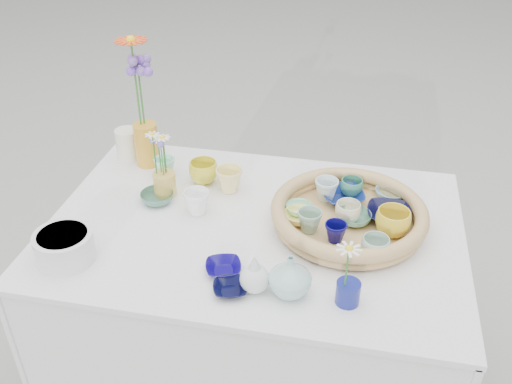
# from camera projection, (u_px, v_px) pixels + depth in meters

# --- Properties ---
(wicker_tray) EXTENTS (0.47, 0.47, 0.08)m
(wicker_tray) POSITION_uv_depth(u_px,v_px,m) (348.00, 215.00, 1.72)
(wicker_tray) COLOR #A27951
(wicker_tray) RESTS_ON display_table
(tray_ceramic_0) EXTENTS (0.17, 0.17, 0.03)m
(tray_ceramic_0) POSITION_uv_depth(u_px,v_px,m) (343.00, 196.00, 1.82)
(tray_ceramic_0) COLOR navy
(tray_ceramic_0) RESTS_ON wicker_tray
(tray_ceramic_1) EXTENTS (0.14, 0.14, 0.03)m
(tray_ceramic_1) POSITION_uv_depth(u_px,v_px,m) (389.00, 214.00, 1.74)
(tray_ceramic_1) COLOR black
(tray_ceramic_1) RESTS_ON wicker_tray
(tray_ceramic_2) EXTENTS (0.11, 0.11, 0.08)m
(tray_ceramic_2) POSITION_uv_depth(u_px,v_px,m) (393.00, 222.00, 1.66)
(tray_ceramic_2) COLOR yellow
(tray_ceramic_2) RESTS_ON wicker_tray
(tray_ceramic_3) EXTENTS (0.13, 0.13, 0.03)m
(tray_ceramic_3) POSITION_uv_depth(u_px,v_px,m) (354.00, 218.00, 1.72)
(tray_ceramic_3) COLOR slate
(tray_ceramic_3) RESTS_ON wicker_tray
(tray_ceramic_4) EXTENTS (0.09, 0.09, 0.07)m
(tray_ceramic_4) POSITION_uv_depth(u_px,v_px,m) (310.00, 221.00, 1.67)
(tray_ceramic_4) COLOR #80A68E
(tray_ceramic_4) RESTS_ON wicker_tray
(tray_ceramic_5) EXTENTS (0.11, 0.11, 0.03)m
(tray_ceramic_5) POSITION_uv_depth(u_px,v_px,m) (299.00, 209.00, 1.76)
(tray_ceramic_5) COLOR #9DE9C3
(tray_ceramic_5) RESTS_ON wicker_tray
(tray_ceramic_6) EXTENTS (0.10, 0.10, 0.07)m
(tray_ceramic_6) POSITION_uv_depth(u_px,v_px,m) (326.00, 190.00, 1.82)
(tray_ceramic_6) COLOR silver
(tray_ceramic_6) RESTS_ON wicker_tray
(tray_ceramic_7) EXTENTS (0.10, 0.10, 0.06)m
(tray_ceramic_7) POSITION_uv_depth(u_px,v_px,m) (348.00, 212.00, 1.72)
(tray_ceramic_7) COLOR beige
(tray_ceramic_7) RESTS_ON wicker_tray
(tray_ceramic_8) EXTENTS (0.11, 0.11, 0.03)m
(tray_ceramic_8) POSITION_uv_depth(u_px,v_px,m) (391.00, 194.00, 1.83)
(tray_ceramic_8) COLOR #8AC4DB
(tray_ceramic_8) RESTS_ON wicker_tray
(tray_ceramic_9) EXTENTS (0.07, 0.07, 0.06)m
(tray_ceramic_9) POSITION_uv_depth(u_px,v_px,m) (335.00, 232.00, 1.64)
(tray_ceramic_9) COLOR #09064C
(tray_ceramic_9) RESTS_ON wicker_tray
(tray_ceramic_10) EXTENTS (0.10, 0.10, 0.03)m
(tray_ceramic_10) POSITION_uv_depth(u_px,v_px,m) (299.00, 217.00, 1.73)
(tray_ceramic_10) COLOR #FFE973
(tray_ceramic_10) RESTS_ON wicker_tray
(tray_ceramic_11) EXTENTS (0.09, 0.09, 0.06)m
(tray_ceramic_11) POSITION_uv_depth(u_px,v_px,m) (375.00, 248.00, 1.58)
(tray_ceramic_11) COLOR #97BFAF
(tray_ceramic_11) RESTS_ON wicker_tray
(tray_ceramic_12) EXTENTS (0.09, 0.09, 0.06)m
(tray_ceramic_12) POSITION_uv_depth(u_px,v_px,m) (352.00, 187.00, 1.84)
(tray_ceramic_12) COLOR #3B8567
(tray_ceramic_12) RESTS_ON wicker_tray
(loose_ceramic_0) EXTENTS (0.12, 0.12, 0.08)m
(loose_ceramic_0) POSITION_uv_depth(u_px,v_px,m) (203.00, 172.00, 1.94)
(loose_ceramic_0) COLOR gold
(loose_ceramic_0) RESTS_ON display_table
(loose_ceramic_1) EXTENTS (0.10, 0.10, 0.08)m
(loose_ceramic_1) POSITION_uv_depth(u_px,v_px,m) (229.00, 180.00, 1.89)
(loose_ceramic_1) COLOR #F6E487
(loose_ceramic_1) RESTS_ON display_table
(loose_ceramic_2) EXTENTS (0.12, 0.12, 0.03)m
(loose_ceramic_2) POSITION_uv_depth(u_px,v_px,m) (157.00, 197.00, 1.85)
(loose_ceramic_2) COLOR #406F5C
(loose_ceramic_2) RESTS_ON display_table
(loose_ceramic_3) EXTENTS (0.11, 0.11, 0.08)m
(loose_ceramic_3) POSITION_uv_depth(u_px,v_px,m) (197.00, 202.00, 1.78)
(loose_ceramic_3) COLOR white
(loose_ceramic_3) RESTS_ON display_table
(loose_ceramic_4) EXTENTS (0.12, 0.12, 0.02)m
(loose_ceramic_4) POSITION_uv_depth(u_px,v_px,m) (223.00, 268.00, 1.56)
(loose_ceramic_4) COLOR #0C0455
(loose_ceramic_4) RESTS_ON display_table
(loose_ceramic_5) EXTENTS (0.10, 0.10, 0.07)m
(loose_ceramic_5) POSITION_uv_depth(u_px,v_px,m) (165.00, 167.00, 1.97)
(loose_ceramic_5) COLOR #97EAC4
(loose_ceramic_5) RESTS_ON display_table
(loose_ceramic_6) EXTENTS (0.11, 0.11, 0.02)m
(loose_ceramic_6) POSITION_uv_depth(u_px,v_px,m) (231.00, 288.00, 1.49)
(loose_ceramic_6) COLOR black
(loose_ceramic_6) RESTS_ON display_table
(fluted_bowl) EXTENTS (0.17, 0.17, 0.09)m
(fluted_bowl) POSITION_uv_depth(u_px,v_px,m) (65.00, 247.00, 1.59)
(fluted_bowl) COLOR silver
(fluted_bowl) RESTS_ON display_table
(bud_vase_paleblue) EXTENTS (0.09, 0.09, 0.12)m
(bud_vase_paleblue) POSITION_uv_depth(u_px,v_px,m) (255.00, 273.00, 1.47)
(bud_vase_paleblue) COLOR silver
(bud_vase_paleblue) RESTS_ON display_table
(bud_vase_seafoam) EXTENTS (0.14, 0.14, 0.12)m
(bud_vase_seafoam) POSITION_uv_depth(u_px,v_px,m) (290.00, 276.00, 1.46)
(bud_vase_seafoam) COLOR #98C3BE
(bud_vase_seafoam) RESTS_ON display_table
(bud_vase_cobalt) EXTENTS (0.08, 0.08, 0.06)m
(bud_vase_cobalt) POSITION_uv_depth(u_px,v_px,m) (348.00, 293.00, 1.45)
(bud_vase_cobalt) COLOR navy
(bud_vase_cobalt) RESTS_ON display_table
(single_daisy) EXTENTS (0.09, 0.09, 0.13)m
(single_daisy) POSITION_uv_depth(u_px,v_px,m) (347.00, 267.00, 1.40)
(single_daisy) COLOR white
(single_daisy) RESTS_ON bud_vase_cobalt
(tall_vase_yellow) EXTENTS (0.09, 0.09, 0.16)m
(tall_vase_yellow) POSITION_uv_depth(u_px,v_px,m) (147.00, 144.00, 2.02)
(tall_vase_yellow) COLOR gold
(tall_vase_yellow) RESTS_ON display_table
(gerbera) EXTENTS (0.14, 0.14, 0.32)m
(gerbera) POSITION_uv_depth(u_px,v_px,m) (136.00, 84.00, 1.90)
(gerbera) COLOR #F14B19
(gerbera) RESTS_ON tall_vase_yellow
(hydrangea) EXTENTS (0.09, 0.09, 0.29)m
(hydrangea) POSITION_uv_depth(u_px,v_px,m) (141.00, 96.00, 1.93)
(hydrangea) COLOR #7556A9
(hydrangea) RESTS_ON tall_vase_yellow
(white_pitcher) EXTENTS (0.14, 0.12, 0.11)m
(white_pitcher) POSITION_uv_depth(u_px,v_px,m) (128.00, 144.00, 2.07)
(white_pitcher) COLOR silver
(white_pitcher) RESTS_ON display_table
(daisy_cup) EXTENTS (0.09, 0.09, 0.08)m
(daisy_cup) POSITION_uv_depth(u_px,v_px,m) (165.00, 184.00, 1.87)
(daisy_cup) COLOR gold
(daisy_cup) RESTS_ON display_table
(daisy_posy) EXTENTS (0.10, 0.10, 0.14)m
(daisy_posy) POSITION_uv_depth(u_px,v_px,m) (158.00, 154.00, 1.81)
(daisy_posy) COLOR white
(daisy_posy) RESTS_ON daisy_cup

